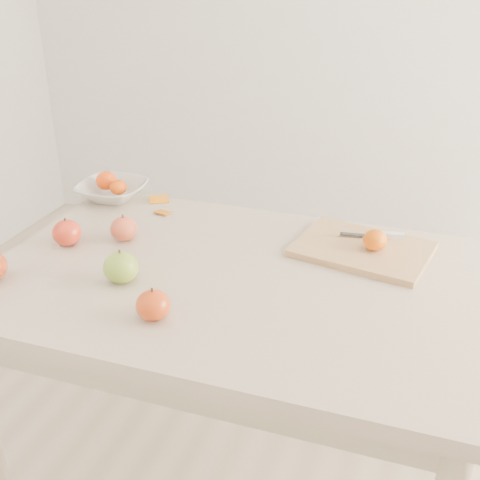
% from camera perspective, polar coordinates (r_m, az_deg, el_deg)
% --- Properties ---
extents(table, '(1.20, 0.80, 0.75)m').
position_cam_1_polar(table, '(1.52, -0.61, -6.51)').
color(table, '#C9B598').
rests_on(table, ground).
extents(cutting_board, '(0.37, 0.30, 0.02)m').
position_cam_1_polar(cutting_board, '(1.60, 11.54, -0.86)').
color(cutting_board, tan).
rests_on(cutting_board, table).
extents(board_tangerine, '(0.06, 0.06, 0.05)m').
position_cam_1_polar(board_tangerine, '(1.57, 12.68, 0.01)').
color(board_tangerine, '#CD5307').
rests_on(board_tangerine, cutting_board).
extents(fruit_bowl, '(0.21, 0.21, 0.05)m').
position_cam_1_polar(fruit_bowl, '(1.94, -11.99, 4.61)').
color(fruit_bowl, silver).
rests_on(fruit_bowl, table).
extents(bowl_tangerine_near, '(0.07, 0.07, 0.06)m').
position_cam_1_polar(bowl_tangerine_near, '(1.95, -12.55, 5.52)').
color(bowl_tangerine_near, '#E34508').
rests_on(bowl_tangerine_near, fruit_bowl).
extents(bowl_tangerine_far, '(0.05, 0.05, 0.05)m').
position_cam_1_polar(bowl_tangerine_far, '(1.91, -11.49, 4.94)').
color(bowl_tangerine_far, '#E95F08').
rests_on(bowl_tangerine_far, fruit_bowl).
extents(orange_peel_a, '(0.07, 0.07, 0.01)m').
position_cam_1_polar(orange_peel_a, '(1.90, -7.69, 3.71)').
color(orange_peel_a, orange).
rests_on(orange_peel_a, table).
extents(orange_peel_b, '(0.05, 0.04, 0.01)m').
position_cam_1_polar(orange_peel_b, '(1.81, -7.30, 2.55)').
color(orange_peel_b, '#C8660E').
rests_on(orange_peel_b, table).
extents(paring_knife, '(0.17, 0.05, 0.01)m').
position_cam_1_polar(paring_knife, '(1.65, 13.54, 0.47)').
color(paring_knife, white).
rests_on(paring_knife, cutting_board).
extents(apple_green, '(0.08, 0.08, 0.08)m').
position_cam_1_polar(apple_green, '(1.45, -11.21, -2.56)').
color(apple_green, '#5E921A').
rests_on(apple_green, table).
extents(apple_red_c, '(0.07, 0.07, 0.07)m').
position_cam_1_polar(apple_red_c, '(1.30, -8.24, -6.14)').
color(apple_red_c, '#9C1106').
rests_on(apple_red_c, table).
extents(apple_red_b, '(0.08, 0.08, 0.07)m').
position_cam_1_polar(apple_red_b, '(1.66, -16.10, 0.67)').
color(apple_red_b, maroon).
rests_on(apple_red_b, table).
extents(apple_red_a, '(0.07, 0.07, 0.07)m').
position_cam_1_polar(apple_red_a, '(1.65, -10.96, 1.06)').
color(apple_red_a, maroon).
rests_on(apple_red_a, table).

